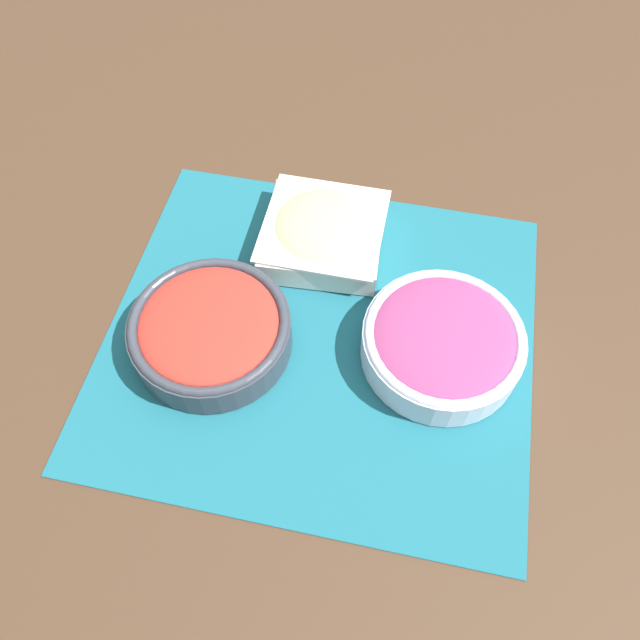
% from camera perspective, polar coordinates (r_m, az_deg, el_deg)
% --- Properties ---
extents(ground_plane, '(3.00, 3.00, 0.00)m').
position_cam_1_polar(ground_plane, '(0.77, 0.00, -1.36)').
color(ground_plane, '#422D1E').
extents(placemat, '(0.52, 0.48, 0.00)m').
position_cam_1_polar(placemat, '(0.77, 0.00, -1.28)').
color(placemat, '#195B6B').
rests_on(placemat, ground_plane).
extents(onion_bowl, '(0.19, 0.19, 0.06)m').
position_cam_1_polar(onion_bowl, '(0.74, 11.12, -2.22)').
color(onion_bowl, silver).
rests_on(onion_bowl, placemat).
extents(tomato_bowl, '(0.19, 0.19, 0.05)m').
position_cam_1_polar(tomato_bowl, '(0.75, -10.01, -0.85)').
color(tomato_bowl, '#333842').
rests_on(tomato_bowl, placemat).
extents(cucumber_bowl, '(0.16, 0.16, 0.05)m').
position_cam_1_polar(cucumber_bowl, '(0.83, 0.32, 8.06)').
color(cucumber_bowl, silver).
rests_on(cucumber_bowl, placemat).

